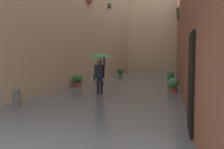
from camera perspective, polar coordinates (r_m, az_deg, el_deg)
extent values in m
plane|color=gray|center=(16.70, 5.45, -2.01)|extent=(67.28, 67.28, 0.00)
cube|color=slate|center=(16.69, 5.45, -1.83)|extent=(6.73, 32.91, 0.10)
cube|color=brown|center=(16.68, 19.11, 12.66)|extent=(1.80, 30.91, 8.62)
cube|color=black|center=(5.31, 18.39, -2.46)|extent=(0.08, 1.10, 2.20)
cube|color=#66605B|center=(21.94, 15.36, 14.39)|extent=(0.20, 0.70, 0.18)
ellipsoid|color=#23602D|center=(21.97, 15.37, 14.80)|extent=(0.28, 0.76, 0.24)
cube|color=brown|center=(18.57, 15.48, 13.18)|extent=(0.20, 0.70, 0.18)
ellipsoid|color=#2D7033|center=(18.60, 15.49, 13.66)|extent=(0.28, 0.76, 0.24)
cube|color=beige|center=(18.10, -7.15, 16.78)|extent=(1.80, 30.91, 11.52)
cube|color=#9E563D|center=(16.56, -5.43, 17.02)|extent=(0.20, 0.70, 0.18)
cube|color=#66605B|center=(21.55, -0.59, 15.87)|extent=(0.20, 0.70, 0.18)
ellipsoid|color=#2D7033|center=(21.58, -0.59, 16.29)|extent=(0.28, 0.76, 0.24)
cube|color=beige|center=(31.06, 9.67, 9.83)|extent=(9.53, 1.80, 10.01)
cube|color=#2D2319|center=(10.87, -3.35, -4.80)|extent=(0.16, 0.26, 0.10)
cylinder|color=#1E2333|center=(10.81, -3.36, -2.70)|extent=(0.14, 0.14, 0.70)
cube|color=#2D2319|center=(10.78, -2.53, -4.87)|extent=(0.16, 0.26, 0.10)
cylinder|color=#1E2333|center=(10.72, -2.53, -2.76)|extent=(0.14, 0.14, 0.70)
cube|color=#1E2333|center=(10.72, -2.96, 0.72)|extent=(0.42, 0.30, 0.60)
cone|color=#1E2333|center=(10.75, -2.95, -1.52)|extent=(0.60, 0.60, 0.28)
sphere|color=#8C664C|center=(10.70, -2.97, 2.87)|extent=(0.22, 0.22, 0.22)
cylinder|color=#1E2333|center=(10.59, -1.89, 2.95)|extent=(0.10, 0.10, 0.44)
cylinder|color=#1E2333|center=(10.83, -4.01, 1.06)|extent=(0.10, 0.10, 0.48)
cylinder|color=black|center=(10.67, -2.69, 3.48)|extent=(0.02, 0.02, 0.44)
cone|color=#338C4C|center=(10.67, -2.69, 4.65)|extent=(1.11, 1.11, 0.22)
cylinder|color=black|center=(10.68, -2.70, 5.40)|extent=(0.01, 0.01, 0.08)
cube|color=beige|center=(10.88, -4.42, -0.72)|extent=(0.12, 0.29, 0.32)
torus|color=beige|center=(10.86, -4.42, 0.75)|extent=(0.09, 0.30, 0.30)
cylinder|color=brown|center=(11.64, 14.32, -3.79)|extent=(0.39, 0.39, 0.32)
torus|color=brown|center=(11.62, 14.33, -3.02)|extent=(0.43, 0.43, 0.04)
ellipsoid|color=#428947|center=(11.60, 14.35, -1.90)|extent=(0.54, 0.54, 0.45)
cylinder|color=brown|center=(13.63, -8.24, -2.58)|extent=(0.44, 0.44, 0.35)
torus|color=brown|center=(13.61, -8.24, -1.85)|extent=(0.48, 0.48, 0.04)
ellipsoid|color=#23602D|center=(13.59, -8.25, -1.00)|extent=(0.55, 0.55, 0.40)
cylinder|color=#66605B|center=(23.63, 2.05, -0.03)|extent=(0.42, 0.42, 0.24)
torus|color=#56524E|center=(23.62, 2.05, 0.26)|extent=(0.45, 0.45, 0.04)
ellipsoid|color=#23602D|center=(23.61, 2.06, 0.80)|extent=(0.60, 0.60, 0.44)
cylinder|color=#66605B|center=(14.57, 13.72, -2.33)|extent=(0.33, 0.33, 0.30)
torus|color=#56524E|center=(14.56, 13.73, -1.74)|extent=(0.36, 0.36, 0.04)
ellipsoid|color=#2D7033|center=(14.53, 13.75, -0.54)|extent=(0.39, 0.39, 0.61)
cylinder|color=#66605B|center=(17.80, 14.04, -1.34)|extent=(0.29, 0.29, 0.26)
torus|color=#56524E|center=(17.79, 14.05, -0.92)|extent=(0.33, 0.33, 0.04)
ellipsoid|color=#387F3D|center=(17.77, 14.06, -0.21)|extent=(0.34, 0.34, 0.44)
cylinder|color=slate|center=(8.38, -21.70, -5.94)|extent=(0.24, 0.24, 0.58)
sphere|color=slate|center=(8.34, -21.76, -3.61)|extent=(0.22, 0.22, 0.22)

